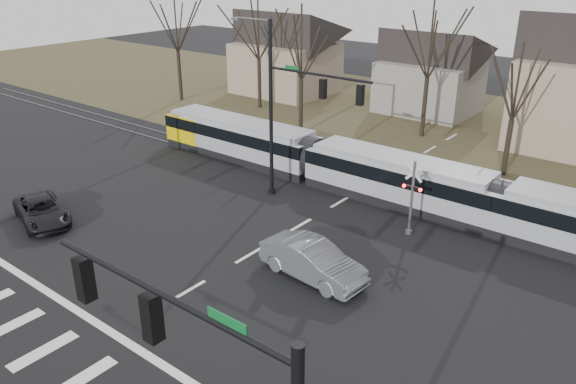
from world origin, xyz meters
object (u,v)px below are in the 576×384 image
Objects in this scene: sedan at (313,261)px; rail_crossing_signal at (412,200)px; suv at (42,211)px; tram at (397,177)px.

sedan is 1.32× the size of rail_crossing_signal.
sedan reaches higher than suv.
tram is at bearing 11.18° from sedan.
tram is 19.75m from suv.
rail_crossing_signal reaches higher than tram.
suv is (-13.70, -14.21, -0.86)m from tram.
sedan is 15.45m from suv.
suv is at bearing -133.95° from tram.
tram reaches higher than suv.
rail_crossing_signal is (2.53, -3.21, 0.36)m from tram.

